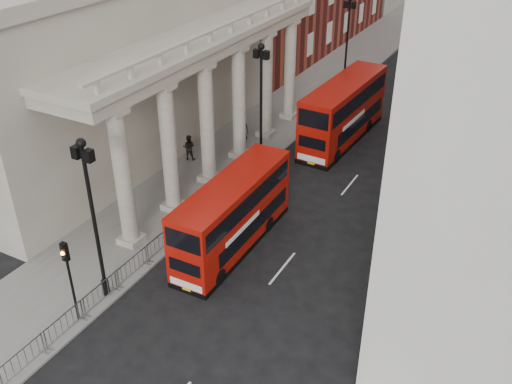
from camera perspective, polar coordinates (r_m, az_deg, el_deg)
ground at (r=26.96m, az=-19.44°, el=-15.01°), size 260.00×260.00×0.00m
sidewalk_west at (r=49.11m, az=3.53°, el=8.37°), size 6.00×140.00×0.12m
sidewalk_east at (r=45.35m, az=22.75°, el=4.01°), size 3.00×140.00×0.12m
kerb at (r=48.04m, az=6.74°, el=7.71°), size 0.20×140.00×0.14m
portico_building at (r=41.49m, az=-13.29°, el=12.16°), size 9.00×28.00×12.00m
lamp_post_south at (r=26.38m, az=-16.04°, el=-1.78°), size 1.05×0.44×8.32m
lamp_post_mid at (r=38.00m, az=0.51°, el=9.55°), size 1.05×0.44×8.32m
lamp_post_north at (r=52.00m, az=9.12°, el=14.97°), size 1.05×0.44×8.32m
traffic_light at (r=26.21m, az=-18.30°, el=-7.23°), size 0.28×0.33×4.30m
crowd_barriers at (r=27.74m, az=-16.90°, el=-11.08°), size 0.50×18.75×1.10m
bus_near at (r=30.43m, az=-2.32°, el=-2.11°), size 2.34×9.32×4.02m
bus_far at (r=42.94m, az=8.74°, el=8.07°), size 2.96×10.62×4.54m
pedestrian_a at (r=35.69m, az=-8.26°, el=0.66°), size 0.69×0.58×1.60m
pedestrian_b at (r=40.10m, az=-6.74°, el=4.46°), size 1.07×0.95×1.83m
pedestrian_c at (r=42.69m, az=-1.38°, el=6.40°), size 1.05×0.80×1.92m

